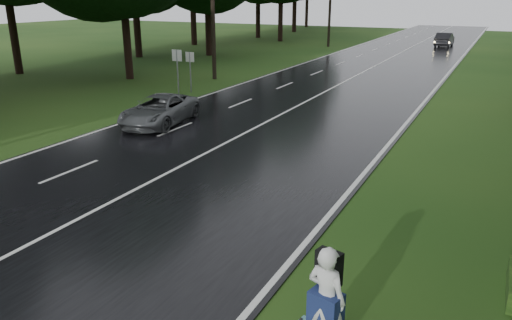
# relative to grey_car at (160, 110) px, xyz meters

# --- Properties ---
(ground) EXTENTS (160.00, 160.00, 0.00)m
(ground) POSITION_rel_grey_car_xyz_m (4.15, -8.45, -0.68)
(ground) COLOR #264614
(ground) RESTS_ON ground
(road) EXTENTS (12.00, 140.00, 0.04)m
(road) POSITION_rel_grey_car_xyz_m (4.15, 11.55, -0.66)
(road) COLOR black
(road) RESTS_ON ground
(lane_center) EXTENTS (0.12, 140.00, 0.01)m
(lane_center) POSITION_rel_grey_car_xyz_m (4.15, 11.55, -0.64)
(lane_center) COLOR silver
(lane_center) RESTS_ON road
(grey_car) EXTENTS (2.77, 4.87, 1.28)m
(grey_car) POSITION_rel_grey_car_xyz_m (0.00, 0.00, 0.00)
(grey_car) COLOR #4B4E50
(grey_car) RESTS_ON road
(far_car) EXTENTS (1.69, 4.56, 1.49)m
(far_car) POSITION_rel_grey_car_xyz_m (7.21, 42.27, 0.10)
(far_car) COLOR black
(far_car) RESTS_ON road
(hitchhiker) EXTENTS (0.77, 0.73, 1.88)m
(hitchhiker) POSITION_rel_grey_car_xyz_m (11.51, -10.80, 0.19)
(hitchhiker) COLOR silver
(hitchhiker) RESTS_ON ground
(utility_pole_mid) EXTENTS (1.80, 0.28, 10.52)m
(utility_pole_mid) POSITION_rel_grey_car_xyz_m (-4.35, 11.96, -0.68)
(utility_pole_mid) COLOR black
(utility_pole_mid) RESTS_ON ground
(utility_pole_far) EXTENTS (1.80, 0.28, 10.47)m
(utility_pole_far) POSITION_rel_grey_car_xyz_m (-4.35, 36.47, -0.68)
(utility_pole_far) COLOR black
(utility_pole_far) RESTS_ON ground
(road_sign_a) EXTENTS (0.63, 0.10, 2.64)m
(road_sign_a) POSITION_rel_grey_car_xyz_m (-3.05, 5.80, -0.68)
(road_sign_a) COLOR white
(road_sign_a) RESTS_ON ground
(road_sign_b) EXTENTS (0.57, 0.10, 2.39)m
(road_sign_b) POSITION_rel_grey_car_xyz_m (-3.05, 7.08, -0.68)
(road_sign_b) COLOR white
(road_sign_b) RESTS_ON ground
(tree_left_d) EXTENTS (9.96, 9.96, 15.57)m
(tree_left_d) POSITION_rel_grey_car_xyz_m (-9.66, 9.37, -0.68)
(tree_left_d) COLOR black
(tree_left_d) RESTS_ON ground
(tree_left_e) EXTENTS (9.81, 9.81, 15.33)m
(tree_left_e) POSITION_rel_grey_car_xyz_m (-12.00, 23.64, -0.68)
(tree_left_e) COLOR black
(tree_left_e) RESTS_ON ground
(tree_left_f) EXTENTS (11.25, 11.25, 17.57)m
(tree_left_f) POSITION_rel_grey_car_xyz_m (-11.85, 40.17, -0.68)
(tree_left_f) COLOR black
(tree_left_f) RESTS_ON ground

